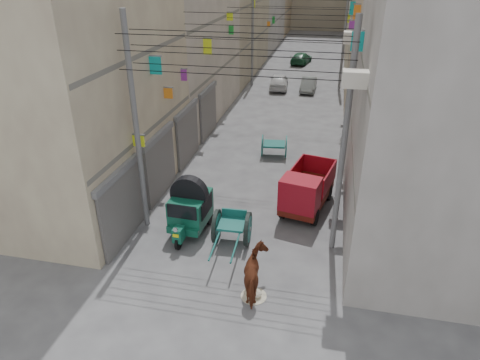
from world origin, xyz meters
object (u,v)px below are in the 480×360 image
(feed_sack, at_px, (254,293))
(tonga_cart, at_px, (232,227))
(second_cart, at_px, (274,145))
(distant_car_white, at_px, (279,81))
(distant_car_grey, at_px, (308,84))
(horse, at_px, (257,275))
(auto_rickshaw, at_px, (190,207))
(distant_car_green, at_px, (301,58))
(mini_truck, at_px, (305,193))

(feed_sack, bearing_deg, tonga_cart, 116.16)
(second_cart, xyz_separation_m, distant_car_white, (-1.57, 13.58, -0.01))
(second_cart, height_order, feed_sack, second_cart)
(distant_car_grey, bearing_deg, horse, -88.75)
(tonga_cart, height_order, feed_sack, tonga_cart)
(auto_rickshaw, relative_size, second_cart, 1.74)
(feed_sack, bearing_deg, auto_rickshaw, 134.31)
(tonga_cart, xyz_separation_m, feed_sack, (1.32, -2.68, -0.53))
(tonga_cart, bearing_deg, horse, -63.80)
(auto_rickshaw, relative_size, tonga_cart, 0.89)
(second_cart, bearing_deg, distant_car_green, 85.02)
(second_cart, height_order, distant_car_white, distant_car_white)
(mini_truck, xyz_separation_m, horse, (-1.05, -5.20, -0.18))
(auto_rickshaw, bearing_deg, tonga_cart, -11.70)
(auto_rickshaw, height_order, second_cart, auto_rickshaw)
(mini_truck, relative_size, distant_car_green, 0.96)
(tonga_cart, bearing_deg, mini_truck, 45.65)
(mini_truck, relative_size, horse, 2.08)
(distant_car_grey, relative_size, distant_car_green, 0.86)
(horse, bearing_deg, auto_rickshaw, -55.44)
(horse, relative_size, distant_car_white, 0.49)
(auto_rickshaw, bearing_deg, distant_car_grey, 84.75)
(auto_rickshaw, distance_m, distant_car_grey, 21.31)
(second_cart, relative_size, horse, 0.83)
(auto_rickshaw, xyz_separation_m, distant_car_white, (0.54, 21.28, -0.42))
(distant_car_white, bearing_deg, distant_car_green, -99.54)
(second_cart, relative_size, distant_car_white, 0.40)
(auto_rickshaw, xyz_separation_m, feed_sack, (3.05, -3.13, -0.90))
(auto_rickshaw, bearing_deg, horse, -40.97)
(second_cart, bearing_deg, distant_car_grey, 79.87)
(distant_car_grey, bearing_deg, auto_rickshaw, -97.07)
(tonga_cart, relative_size, mini_truck, 0.78)
(second_cart, height_order, distant_car_green, second_cart)
(horse, xyz_separation_m, distant_car_green, (-1.65, 34.35, -0.19))
(second_cart, xyz_separation_m, feed_sack, (0.94, -10.82, -0.50))
(auto_rickshaw, xyz_separation_m, horse, (3.10, -2.96, -0.29))
(tonga_cart, bearing_deg, distant_car_green, 88.17)
(tonga_cart, xyz_separation_m, distant_car_grey, (1.21, 21.55, -0.12))
(feed_sack, bearing_deg, mini_truck, 78.40)
(tonga_cart, distance_m, distant_car_grey, 21.58)
(distant_car_white, bearing_deg, mini_truck, 96.34)
(mini_truck, distance_m, horse, 5.31)
(auto_rickshaw, height_order, tonga_cart, auto_rickshaw)
(auto_rickshaw, bearing_deg, feed_sack, -43.00)
(feed_sack, bearing_deg, distant_car_green, 92.65)
(auto_rickshaw, relative_size, mini_truck, 0.69)
(distant_car_grey, bearing_deg, feed_sack, -88.88)
(auto_rickshaw, bearing_deg, distant_car_white, 91.23)
(mini_truck, height_order, distant_car_grey, mini_truck)
(auto_rickshaw, distance_m, distant_car_white, 21.29)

